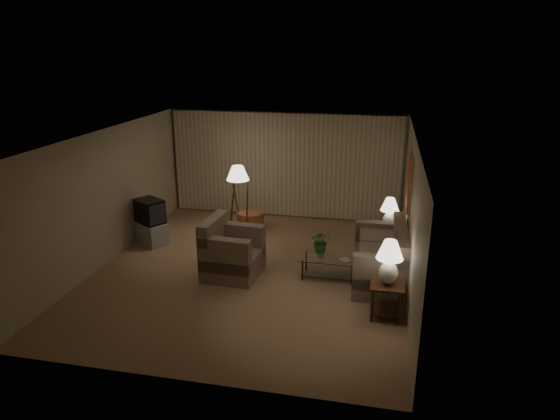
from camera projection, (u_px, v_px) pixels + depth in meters
The scene contains 16 objects.
ground at pixel (251, 270), 9.95m from camera, with size 7.00×7.00×0.00m, color #A18359.
room_shell at pixel (268, 168), 10.79m from camera, with size 6.04×7.02×2.72m.
sofa at pixel (379, 259), 9.43m from camera, with size 1.99×1.10×0.85m.
armchair at pixel (233, 253), 9.64m from camera, with size 1.20×1.16×0.90m.
side_table_near at pixel (387, 294), 8.15m from camera, with size 0.55×0.55×0.60m.
side_table_far at pixel (388, 237), 10.57m from camera, with size 0.50×0.42×0.60m.
table_lamp_near at pixel (389, 258), 7.95m from camera, with size 0.44×0.44×0.75m.
table_lamp_far at pixel (390, 211), 10.38m from camera, with size 0.39×0.39×0.67m.
coffee_table at pixel (329, 264), 9.57m from camera, with size 1.08×0.59×0.41m.
tv_cabinet at pixel (152, 233), 11.23m from camera, with size 0.88×0.79×0.50m, color #A6A6A8.
crt_tv at pixel (150, 211), 11.06m from camera, with size 0.77×0.71×0.54m, color black.
floor_lamp at pixel (238, 198), 11.72m from camera, with size 0.53×0.53×1.62m.
ottoman at pixel (250, 221), 12.12m from camera, with size 0.64×0.64×0.43m, color #9E6035.
vase at pixel (321, 254), 9.53m from camera, with size 0.13×0.13×0.14m, color silver.
flowers at pixel (321, 240), 9.44m from camera, with size 0.40×0.35×0.45m, color #2F662D.
book at pixel (341, 260), 9.38m from camera, with size 0.16×0.21×0.02m, color olive.
Camera 1 is at (2.44, -8.74, 4.30)m, focal length 32.00 mm.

